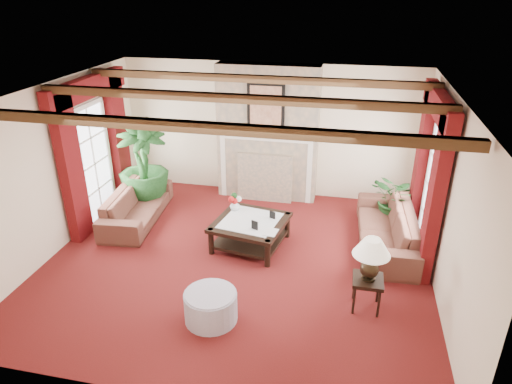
% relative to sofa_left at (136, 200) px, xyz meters
% --- Properties ---
extents(floor, '(6.00, 6.00, 0.00)m').
position_rel_sofa_left_xyz_m(floor, '(2.18, -0.98, -0.40)').
color(floor, '#460E0C').
rests_on(floor, ground).
extents(ceiling, '(6.00, 6.00, 0.00)m').
position_rel_sofa_left_xyz_m(ceiling, '(2.18, -0.98, 2.30)').
color(ceiling, white).
rests_on(ceiling, floor).
extents(back_wall, '(6.00, 0.02, 2.70)m').
position_rel_sofa_left_xyz_m(back_wall, '(2.18, 1.77, 0.95)').
color(back_wall, beige).
rests_on(back_wall, ground).
extents(left_wall, '(0.02, 5.50, 2.70)m').
position_rel_sofa_left_xyz_m(left_wall, '(-0.82, -0.98, 0.95)').
color(left_wall, beige).
rests_on(left_wall, ground).
extents(right_wall, '(0.02, 5.50, 2.70)m').
position_rel_sofa_left_xyz_m(right_wall, '(5.18, -0.98, 0.95)').
color(right_wall, beige).
rests_on(right_wall, ground).
extents(ceiling_beams, '(6.00, 3.00, 0.12)m').
position_rel_sofa_left_xyz_m(ceiling_beams, '(2.18, -0.98, 2.24)').
color(ceiling_beams, '#382412').
rests_on(ceiling_beams, ceiling).
extents(fireplace, '(2.00, 0.52, 2.70)m').
position_rel_sofa_left_xyz_m(fireplace, '(2.18, 1.57, 2.30)').
color(fireplace, tan).
rests_on(fireplace, ground).
extents(french_door_left, '(0.10, 1.10, 2.16)m').
position_rel_sofa_left_xyz_m(french_door_left, '(-0.79, 0.02, 1.73)').
color(french_door_left, white).
rests_on(french_door_left, ground).
extents(french_door_right, '(0.10, 1.10, 2.16)m').
position_rel_sofa_left_xyz_m(french_door_right, '(5.15, 0.02, 1.73)').
color(french_door_right, white).
rests_on(french_door_right, ground).
extents(curtains_left, '(0.20, 2.40, 2.55)m').
position_rel_sofa_left_xyz_m(curtains_left, '(-0.68, 0.02, 2.15)').
color(curtains_left, '#4F0A0E').
rests_on(curtains_left, ground).
extents(curtains_right, '(0.20, 2.40, 2.55)m').
position_rel_sofa_left_xyz_m(curtains_right, '(5.04, 0.02, 2.15)').
color(curtains_right, '#4F0A0E').
rests_on(curtains_right, ground).
extents(sofa_left, '(2.13, 0.96, 0.79)m').
position_rel_sofa_left_xyz_m(sofa_left, '(0.00, 0.00, 0.00)').
color(sofa_left, '#3B1018').
rests_on(sofa_left, ground).
extents(sofa_right, '(2.28, 0.83, 0.87)m').
position_rel_sofa_left_xyz_m(sofa_right, '(4.52, 0.03, 0.04)').
color(sofa_right, '#3B1018').
rests_on(sofa_right, ground).
extents(potted_palm, '(2.45, 2.55, 0.96)m').
position_rel_sofa_left_xyz_m(potted_palm, '(-0.11, 0.65, 0.08)').
color(potted_palm, black).
rests_on(potted_palm, ground).
extents(small_plant, '(1.81, 1.81, 0.75)m').
position_rel_sofa_left_xyz_m(small_plant, '(4.72, 0.85, -0.02)').
color(small_plant, black).
rests_on(small_plant, ground).
extents(coffee_table, '(1.31, 1.31, 0.46)m').
position_rel_sofa_left_xyz_m(coffee_table, '(2.28, -0.46, -0.16)').
color(coffee_table, black).
rests_on(coffee_table, ground).
extents(side_table, '(0.48, 0.48, 0.48)m').
position_rel_sofa_left_xyz_m(side_table, '(4.19, -1.74, -0.16)').
color(side_table, black).
rests_on(side_table, ground).
extents(ottoman, '(0.70, 0.70, 0.41)m').
position_rel_sofa_left_xyz_m(ottoman, '(2.19, -2.41, -0.19)').
color(ottoman, '#8F8C9F').
rests_on(ottoman, ground).
extents(table_lamp, '(0.50, 0.50, 0.63)m').
position_rel_sofa_left_xyz_m(table_lamp, '(4.19, -1.74, 0.40)').
color(table_lamp, black).
rests_on(table_lamp, side_table).
extents(flower_vase, '(0.27, 0.27, 0.18)m').
position_rel_sofa_left_xyz_m(flower_vase, '(1.93, -0.13, 0.16)').
color(flower_vase, silver).
rests_on(flower_vase, coffee_table).
extents(book, '(0.20, 0.07, 0.27)m').
position_rel_sofa_left_xyz_m(book, '(2.59, -0.77, 0.20)').
color(book, black).
rests_on(book, coffee_table).
extents(photo_frame_a, '(0.12, 0.07, 0.16)m').
position_rel_sofa_left_xyz_m(photo_frame_a, '(2.42, -0.74, 0.15)').
color(photo_frame_a, black).
rests_on(photo_frame_a, coffee_table).
extents(photo_frame_b, '(0.10, 0.06, 0.14)m').
position_rel_sofa_left_xyz_m(photo_frame_b, '(2.63, -0.31, 0.14)').
color(photo_frame_b, black).
rests_on(photo_frame_b, coffee_table).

